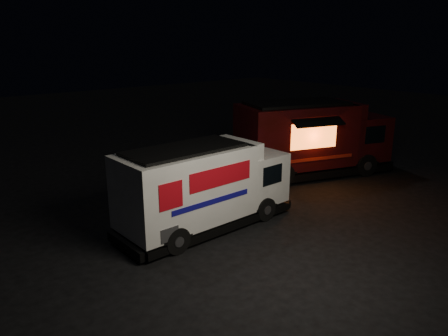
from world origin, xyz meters
TOP-DOWN VIEW (x-y plane):
  - ground at (0.00, 0.00)m, footprint 80.00×80.00m
  - white_truck at (-0.31, 0.81)m, footprint 6.18×2.22m
  - red_truck at (6.87, 2.32)m, footprint 7.58×4.78m

SIDE VIEW (x-z plane):
  - ground at x=0.00m, z-range 0.00..0.00m
  - white_truck at x=-0.31m, z-range 0.00..2.78m
  - red_truck at x=6.87m, z-range 0.00..3.31m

